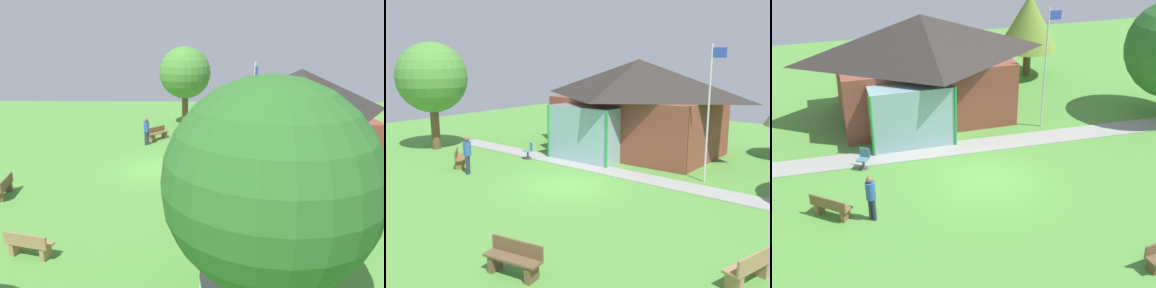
{
  "view_description": "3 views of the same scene",
  "coord_description": "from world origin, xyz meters",
  "views": [
    {
      "loc": [
        18.43,
        1.85,
        6.5
      ],
      "look_at": [
        -0.18,
        1.48,
        1.32
      ],
      "focal_mm": 35.26,
      "sensor_mm": 36.0,
      "label": 1
    },
    {
      "loc": [
        10.73,
        -12.95,
        5.19
      ],
      "look_at": [
        -0.53,
        1.24,
        1.47
      ],
      "focal_mm": 39.86,
      "sensor_mm": 36.0,
      "label": 2
    },
    {
      "loc": [
        -5.84,
        -16.58,
        10.57
      ],
      "look_at": [
        -0.61,
        1.02,
        1.14
      ],
      "focal_mm": 47.85,
      "sensor_mm": 36.0,
      "label": 3
    }
  ],
  "objects": [
    {
      "name": "visitor_strolling_lawn",
      "position": [
        -4.69,
        -1.49,
        1.02
      ],
      "size": [
        0.34,
        0.34,
        1.74
      ],
      "rotation": [
        0.0,
        0.0,
        2.23
      ],
      "color": "#2D3347",
      "rests_on": "ground_plane"
    },
    {
      "name": "bench_mid_left",
      "position": [
        -6.08,
        -0.93,
        0.4
      ],
      "size": [
        1.43,
        1.31,
        0.84
      ],
      "rotation": [
        0.0,
        0.0,
        5.58
      ],
      "color": "brown",
      "rests_on": "ground_plane"
    },
    {
      "name": "flagpole",
      "position": [
        4.18,
        3.93,
        3.14
      ],
      "size": [
        0.64,
        0.08,
        5.7
      ],
      "color": "silver",
      "rests_on": "ground_plane"
    },
    {
      "name": "ground_plane",
      "position": [
        0.0,
        0.0,
        0.0
      ],
      "size": [
        44.0,
        44.0,
        0.0
      ],
      "primitive_type": "plane",
      "color": "#54933D"
    },
    {
      "name": "patio_chair_west",
      "position": [
        -4.56,
        2.24,
        0.42
      ],
      "size": [
        0.61,
        0.61,
        0.86
      ],
      "rotation": [
        0.0,
        0.0,
        2.59
      ],
      "color": "teal",
      "rests_on": "ground_plane"
    },
    {
      "name": "tree_east_hedge",
      "position": [
        10.66,
        3.39,
        3.43
      ],
      "size": [
        4.79,
        4.79,
        5.83
      ],
      "color": "brown",
      "rests_on": "ground_plane"
    },
    {
      "name": "bench_lawn_far_right",
      "position": [
        8.22,
        -3.38,
        0.4
      ],
      "size": [
        0.8,
        1.56,
        0.84
      ],
      "rotation": [
        0.0,
        0.0,
        1.32
      ],
      "color": "#9E7A51",
      "rests_on": "ground_plane"
    },
    {
      "name": "bench_front_right",
      "position": [
        3.62,
        -6.49,
        0.4
      ],
      "size": [
        1.55,
        0.67,
        0.84
      ],
      "rotation": [
        0.0,
        0.0,
        3.3
      ],
      "color": "brown",
      "rests_on": "ground_plane"
    },
    {
      "name": "footpath",
      "position": [
        0.0,
        2.83,
        0.01
      ],
      "size": [
        21.92,
        2.01,
        0.03
      ],
      "primitive_type": "cube",
      "rotation": [
        0.0,
        0.0,
        -0.03
      ],
      "color": "#999993",
      "rests_on": "ground_plane"
    },
    {
      "name": "pavilion",
      "position": [
        -1.03,
        6.88,
        2.65
      ],
      "size": [
        9.11,
        7.09,
        5.06
      ],
      "color": "brown",
      "rests_on": "ground_plane"
    },
    {
      "name": "tree_west_hedge",
      "position": [
        -10.51,
        0.74,
        4.04
      ],
      "size": [
        3.91,
        3.91,
        6.02
      ],
      "color": "brown",
      "rests_on": "ground_plane"
    }
  ]
}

